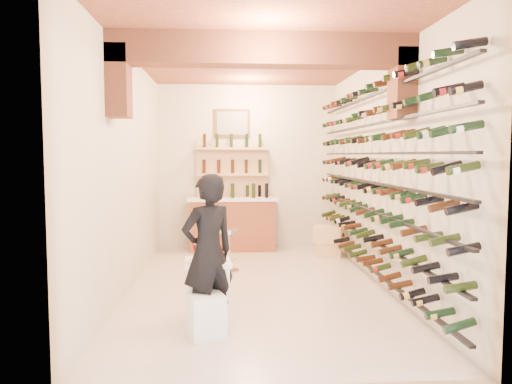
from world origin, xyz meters
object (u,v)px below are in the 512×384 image
(tasting_table, at_px, (208,272))
(chrome_barstool, at_px, (228,247))
(back_counter, at_px, (233,222))
(crate_lower, at_px, (328,249))
(person, at_px, (208,253))
(wine_rack, at_px, (367,175))
(white_stool, at_px, (206,315))

(tasting_table, distance_m, chrome_barstool, 2.38)
(back_counter, distance_m, tasting_table, 4.12)
(back_counter, xyz_separation_m, crate_lower, (1.70, -0.72, -0.40))
(person, relative_size, chrome_barstool, 2.44)
(back_counter, relative_size, crate_lower, 3.93)
(chrome_barstool, bearing_deg, crate_lower, 29.67)
(person, bearing_deg, tasting_table, -117.36)
(wine_rack, distance_m, back_counter, 3.38)
(back_counter, relative_size, chrome_barstool, 2.52)
(wine_rack, xyz_separation_m, white_stool, (-2.17, -1.79, -1.33))
(back_counter, bearing_deg, tasting_table, -94.64)
(tasting_table, distance_m, person, 0.30)
(wine_rack, bearing_deg, chrome_barstool, 154.91)
(tasting_table, relative_size, chrome_barstool, 1.26)
(back_counter, height_order, tasting_table, back_counter)
(tasting_table, relative_size, white_stool, 1.99)
(tasting_table, relative_size, crate_lower, 1.97)
(person, bearing_deg, back_counter, -126.31)
(wine_rack, height_order, back_counter, wine_rack)
(tasting_table, bearing_deg, white_stool, -96.15)
(tasting_table, xyz_separation_m, chrome_barstool, (0.23, 2.36, -0.19))
(back_counter, bearing_deg, wine_rack, -55.34)
(wine_rack, bearing_deg, person, -142.77)
(back_counter, distance_m, crate_lower, 1.89)
(tasting_table, xyz_separation_m, person, (0.01, -0.18, 0.24))
(wine_rack, height_order, crate_lower, wine_rack)
(person, height_order, crate_lower, person)
(wine_rack, height_order, tasting_table, wine_rack)
(back_counter, height_order, white_stool, back_counter)
(white_stool, distance_m, person, 0.63)
(white_stool, xyz_separation_m, crate_lower, (2.04, 3.72, -0.08))
(person, height_order, chrome_barstool, person)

